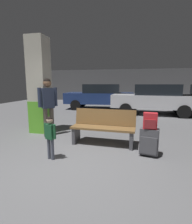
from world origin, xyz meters
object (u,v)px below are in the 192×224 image
object	(u,v)px
suitcase	(149,142)
backpack_bright	(150,121)
structural_pillar	(40,86)
bench	(103,127)
parked_car_far	(100,96)
parked_car_near	(154,98)
adult	(48,101)
child	(50,133)

from	to	relation	value
suitcase	backpack_bright	xyz separation A→B (m)	(0.00, -0.00, 0.45)
structural_pillar	bench	size ratio (longest dim) A/B	1.82
backpack_bright	structural_pillar	bearing A→B (deg)	158.29
structural_pillar	backpack_bright	size ratio (longest dim) A/B	8.70
parked_car_far	parked_car_near	world-z (taller)	same
structural_pillar	adult	size ratio (longest dim) A/B	1.74
suitcase	adult	xyz separation A→B (m)	(-2.81, 0.95, 0.73)
structural_pillar	child	distance (m)	2.44
structural_pillar	parked_car_far	xyz separation A→B (m)	(0.90, 5.45, -0.66)
backpack_bright	parked_car_far	distance (m)	7.14
structural_pillar	backpack_bright	bearing A→B (deg)	-21.71
structural_pillar	suitcase	size ratio (longest dim) A/B	4.89
suitcase	parked_car_near	world-z (taller)	parked_car_near
adult	parked_car_far	xyz separation A→B (m)	(0.45, 5.80, -0.24)
suitcase	parked_car_far	world-z (taller)	parked_car_far
child	parked_car_near	distance (m)	6.63
suitcase	parked_car_far	distance (m)	7.16
structural_pillar	backpack_bright	distance (m)	3.57
structural_pillar	parked_car_near	distance (m)	5.78
child	parked_car_far	xyz separation A→B (m)	(-0.37, 7.32, 0.26)
adult	parked_car_far	world-z (taller)	adult
adult	child	bearing A→B (deg)	-61.67
suitcase	parked_car_near	size ratio (longest dim) A/B	0.14
child	suitcase	bearing A→B (deg)	16.38
adult	parked_car_far	distance (m)	5.82
parked_car_far	child	bearing A→B (deg)	-87.08
structural_pillar	bench	distance (m)	2.52
structural_pillar	parked_car_near	world-z (taller)	structural_pillar
adult	parked_car_near	world-z (taller)	adult
bench	adult	bearing A→B (deg)	166.75
structural_pillar	backpack_bright	world-z (taller)	structural_pillar
parked_car_near	child	bearing A→B (deg)	-113.75
bench	parked_car_near	size ratio (longest dim) A/B	0.39
parked_car_far	parked_car_near	xyz separation A→B (m)	(3.04, -1.26, 0.00)
bench	parked_car_far	xyz separation A→B (m)	(-1.28, 6.20, 0.36)
bench	parked_car_far	world-z (taller)	parked_car_far
parked_car_far	backpack_bright	bearing A→B (deg)	-70.73
bench	child	world-z (taller)	child
bench	parked_car_far	size ratio (longest dim) A/B	0.39
structural_pillar	parked_car_near	xyz separation A→B (m)	(3.94, 4.19, -0.66)
parked_car_near	bench	bearing A→B (deg)	-109.66
parked_car_far	parked_car_near	distance (m)	3.29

